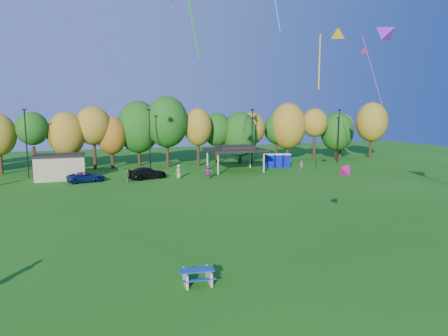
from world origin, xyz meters
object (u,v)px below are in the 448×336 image
object	(u,v)px
porta_potties	(278,160)
picnic_table	(197,275)
car_d	(147,173)
car_c	(86,177)

from	to	relation	value
porta_potties	picnic_table	size ratio (longest dim) A/B	2.04
car_d	picnic_table	bearing A→B (deg)	158.40
picnic_table	car_d	world-z (taller)	car_d
porta_potties	car_d	bearing A→B (deg)	-169.24
porta_potties	picnic_table	bearing A→B (deg)	-122.39
porta_potties	car_c	size ratio (longest dim) A/B	0.82
picnic_table	car_c	distance (m)	33.66
porta_potties	car_d	xyz separation A→B (m)	(-21.07, -4.01, -0.34)
picnic_table	car_d	size ratio (longest dim) A/B	0.35
car_c	car_d	size ratio (longest dim) A/B	0.88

